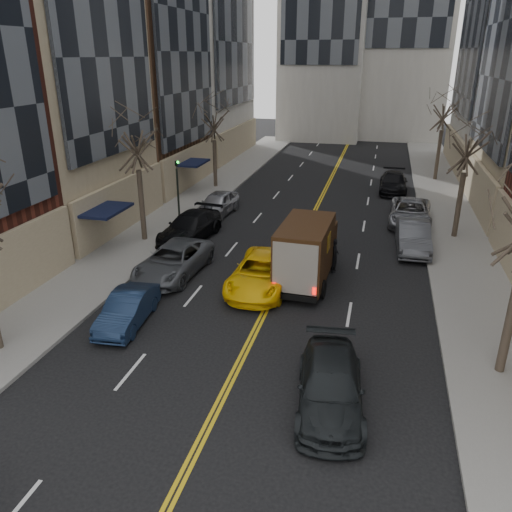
{
  "coord_description": "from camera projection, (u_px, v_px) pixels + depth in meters",
  "views": [
    {
      "loc": [
        4.26,
        -4.94,
        10.17
      ],
      "look_at": [
        -0.58,
        14.1,
        2.2
      ],
      "focal_mm": 35.0,
      "sensor_mm": 36.0,
      "label": 1
    }
  ],
  "objects": [
    {
      "name": "pedestrian",
      "position": [
        334.0,
        255.0,
        24.8
      ],
      "size": [
        0.44,
        0.65,
        1.75
      ],
      "primitive_type": "imported",
      "rotation": [
        0.0,
        0.0,
        1.61
      ],
      "color": "black",
      "rests_on": "ground"
    },
    {
      "name": "parked_lf_c",
      "position": [
        173.0,
        261.0,
        24.51
      ],
      "size": [
        2.79,
        5.51,
        1.49
      ],
      "primitive_type": "imported",
      "rotation": [
        0.0,
        0.0,
        -0.06
      ],
      "color": "#4F5257",
      "rests_on": "ground"
    },
    {
      "name": "ups_truck",
      "position": [
        307.0,
        251.0,
        23.45
      ],
      "size": [
        2.48,
        5.72,
        3.09
      ],
      "rotation": [
        0.0,
        0.0,
        -0.04
      ],
      "color": "black",
      "rests_on": "ground"
    },
    {
      "name": "parked_rt_b",
      "position": [
        410.0,
        212.0,
        31.93
      ],
      "size": [
        2.77,
        5.63,
        1.54
      ],
      "primitive_type": "imported",
      "rotation": [
        0.0,
        0.0,
        -0.04
      ],
      "color": "#9A9BA1",
      "rests_on": "ground"
    },
    {
      "name": "parked_lf_b",
      "position": [
        128.0,
        309.0,
        20.03
      ],
      "size": [
        1.74,
        4.1,
        1.32
      ],
      "primitive_type": "imported",
      "rotation": [
        0.0,
        0.0,
        0.09
      ],
      "color": "#122039",
      "rests_on": "ground"
    },
    {
      "name": "tree_lf_far",
      "position": [
        213.0,
        112.0,
        38.62
      ],
      "size": [
        3.2,
        3.2,
        8.12
      ],
      "color": "#382D23",
      "rests_on": "sidewalk_left"
    },
    {
      "name": "parked_rt_c",
      "position": [
        393.0,
        183.0,
        39.4
      ],
      "size": [
        2.12,
        5.16,
        1.5
      ],
      "primitive_type": "imported",
      "rotation": [
        0.0,
        0.0,
        -0.0
      ],
      "color": "black",
      "rests_on": "ground"
    },
    {
      "name": "parked_lf_e",
      "position": [
        218.0,
        204.0,
        33.74
      ],
      "size": [
        2.24,
        4.71,
        1.56
      ],
      "primitive_type": "imported",
      "rotation": [
        0.0,
        0.0,
        -0.09
      ],
      "color": "#A1A3A9",
      "rests_on": "ground"
    },
    {
      "name": "sidewalk_left",
      "position": [
        186.0,
        207.0,
        35.51
      ],
      "size": [
        4.0,
        66.0,
        0.15
      ],
      "primitive_type": "cube",
      "color": "slate",
      "rests_on": "ground"
    },
    {
      "name": "tree_rt_far",
      "position": [
        446.0,
        99.0,
        40.62
      ],
      "size": [
        3.2,
        3.2,
        9.11
      ],
      "color": "#382D23",
      "rests_on": "sidewalk_right"
    },
    {
      "name": "parked_rt_a",
      "position": [
        413.0,
        237.0,
        27.6
      ],
      "size": [
        1.85,
        4.88,
        1.59
      ],
      "primitive_type": "imported",
      "rotation": [
        0.0,
        0.0,
        0.03
      ],
      "color": "#46474D",
      "rests_on": "ground"
    },
    {
      "name": "tree_rt_mid",
      "position": [
        470.0,
        133.0,
        27.36
      ],
      "size": [
        3.2,
        3.2,
        8.32
      ],
      "color": "#382D23",
      "rests_on": "sidewalk_right"
    },
    {
      "name": "traffic_signal",
      "position": [
        178.0,
        187.0,
        29.62
      ],
      "size": [
        0.29,
        0.26,
        4.7
      ],
      "color": "black",
      "rests_on": "sidewalk_left"
    },
    {
      "name": "sidewalk_right",
      "position": [
        454.0,
        227.0,
        31.4
      ],
      "size": [
        4.0,
        66.0,
        0.15
      ],
      "primitive_type": "cube",
      "color": "slate",
      "rests_on": "ground"
    },
    {
      "name": "tree_lf_mid",
      "position": [
        135.0,
        126.0,
        26.73
      ],
      "size": [
        3.2,
        3.2,
        8.91
      ],
      "color": "#382D23",
      "rests_on": "sidewalk_left"
    },
    {
      "name": "observer_sedan",
      "position": [
        330.0,
        386.0,
        15.29
      ],
      "size": [
        2.57,
        5.14,
        1.43
      ],
      "rotation": [
        0.0,
        0.0,
        0.12
      ],
      "color": "black",
      "rests_on": "ground"
    },
    {
      "name": "parked_lf_d",
      "position": [
        190.0,
        227.0,
        29.19
      ],
      "size": [
        2.81,
        5.6,
        1.56
      ],
      "primitive_type": "imported",
      "rotation": [
        0.0,
        0.0,
        -0.12
      ],
      "color": "black",
      "rests_on": "ground"
    },
    {
      "name": "taxi",
      "position": [
        261.0,
        273.0,
        23.1
      ],
      "size": [
        2.55,
        5.51,
        1.53
      ],
      "primitive_type": "imported",
      "rotation": [
        0.0,
        0.0,
        -0.0
      ],
      "color": "yellow",
      "rests_on": "ground"
    }
  ]
}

